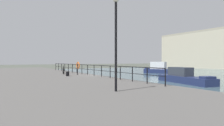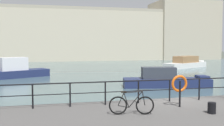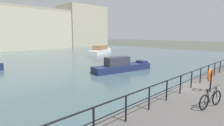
{
  "view_description": "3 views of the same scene",
  "coord_description": "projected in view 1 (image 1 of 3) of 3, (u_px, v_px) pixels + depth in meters",
  "views": [
    {
      "loc": [
        18.58,
        -9.26,
        2.54
      ],
      "look_at": [
        -2.03,
        3.26,
        2.26
      ],
      "focal_mm": 31.07,
      "sensor_mm": 36.0,
      "label": 1
    },
    {
      "loc": [
        -5.99,
        -12.2,
        3.75
      ],
      "look_at": [
        -2.54,
        2.58,
        2.7
      ],
      "focal_mm": 41.94,
      "sensor_mm": 36.0,
      "label": 2
    },
    {
      "loc": [
        -11.62,
        -4.92,
        4.37
      ],
      "look_at": [
        -1.11,
        5.79,
        1.96
      ],
      "focal_mm": 28.14,
      "sensor_mm": 36.0,
      "label": 3
    }
  ],
  "objects": [
    {
      "name": "quay_promenade",
      "position": [
        31.0,
        83.0,
        17.33
      ],
      "size": [
        56.0,
        13.0,
        1.04
      ],
      "primitive_type": "cube",
      "color": "#565451",
      "rests_on": "ground_plane"
    },
    {
      "name": "ground_plane",
      "position": [
        96.0,
        84.0,
        20.71
      ],
      "size": [
        240.0,
        240.0,
        0.0
      ],
      "primitive_type": "plane",
      "color": "#4C5147"
    },
    {
      "name": "quay_lamp_post",
      "position": [
        116.0,
        30.0,
        9.44
      ],
      "size": [
        0.32,
        0.32,
        4.67
      ],
      "color": "black",
      "rests_on": "quay_promenade"
    },
    {
      "name": "quay_railing",
      "position": [
        85.0,
        68.0,
        21.38
      ],
      "size": [
        23.71,
        0.07,
        1.08
      ],
      "color": "black",
      "rests_on": "quay_promenade"
    },
    {
      "name": "moored_harbor_tender",
      "position": [
        160.0,
        69.0,
        39.24
      ],
      "size": [
        7.02,
        4.92,
        2.32
      ],
      "rotation": [
        0.0,
        0.0,
        3.6
      ],
      "color": "navy",
      "rests_on": "water_basin"
    },
    {
      "name": "life_ring_stand",
      "position": [
        78.0,
        66.0,
        20.2
      ],
      "size": [
        0.75,
        0.16,
        1.4
      ],
      "color": "black",
      "rests_on": "quay_promenade"
    },
    {
      "name": "parked_bicycle",
      "position": [
        63.0,
        71.0,
        21.89
      ],
      "size": [
        1.74,
        0.44,
        0.98
      ],
      "rotation": [
        0.0,
        0.0,
        -0.22
      ],
      "color": "black",
      "rests_on": "quay_promenade"
    },
    {
      "name": "moored_red_daysailer",
      "position": [
        184.0,
        77.0,
        22.19
      ],
      "size": [
        7.9,
        3.31,
        1.77
      ],
      "rotation": [
        0.0,
        0.0,
        -0.19
      ],
      "color": "navy",
      "rests_on": "water_basin"
    },
    {
      "name": "mooring_bollard",
      "position": [
        68.0,
        74.0,
        18.9
      ],
      "size": [
        0.32,
        0.32,
        0.44
      ],
      "primitive_type": "cylinder",
      "color": "black",
      "rests_on": "quay_promenade"
    }
  ]
}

